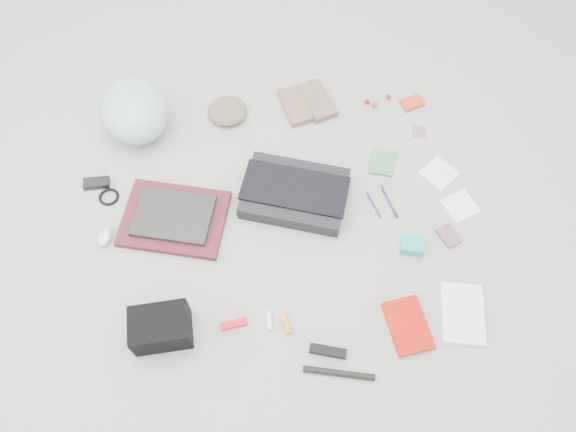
{
  "coord_description": "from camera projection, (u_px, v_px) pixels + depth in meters",
  "views": [
    {
      "loc": [
        -0.1,
        -1.05,
        1.96
      ],
      "look_at": [
        0.0,
        0.0,
        0.05
      ],
      "focal_mm": 35.0,
      "sensor_mm": 36.0,
      "label": 1
    }
  ],
  "objects": [
    {
      "name": "power_brick",
      "position": [
        97.0,
        183.0,
        2.3
      ],
      "size": [
        0.1,
        0.05,
        0.03
      ],
      "primitive_type": "cube",
      "rotation": [
        0.0,
        0.0,
        0.02
      ],
      "color": "black",
      "rests_on": "ground_plane"
    },
    {
      "name": "pen_black",
      "position": [
        390.0,
        203.0,
        2.26
      ],
      "size": [
        0.04,
        0.14,
        0.01
      ],
      "primitive_type": "cylinder",
      "rotation": [
        1.57,
        0.0,
        0.27
      ],
      "color": "black",
      "rests_on": "ground_plane"
    },
    {
      "name": "messenger_bag",
      "position": [
        295.0,
        193.0,
        2.25
      ],
      "size": [
        0.47,
        0.4,
        0.07
      ],
      "primitive_type": "cube",
      "rotation": [
        0.0,
        0.0,
        -0.31
      ],
      "color": "black",
      "rests_on": "ground_plane"
    },
    {
      "name": "camera_bag",
      "position": [
        161.0,
        328.0,
        1.95
      ],
      "size": [
        0.21,
        0.15,
        0.13
      ],
      "primitive_type": "cube",
      "rotation": [
        0.0,
        0.0,
        0.06
      ],
      "color": "black",
      "rests_on": "ground_plane"
    },
    {
      "name": "stamp_sheet",
      "position": [
        419.0,
        131.0,
        2.44
      ],
      "size": [
        0.06,
        0.07,
        0.0
      ],
      "primitive_type": "cube",
      "rotation": [
        0.0,
        0.0,
        -0.07
      ],
      "color": "gray",
      "rests_on": "ground_plane"
    },
    {
      "name": "mitten_left",
      "position": [
        295.0,
        106.0,
        2.49
      ],
      "size": [
        0.15,
        0.22,
        0.03
      ],
      "primitive_type": "cube",
      "rotation": [
        0.0,
        0.0,
        0.24
      ],
      "color": "#7B6050",
      "rests_on": "ground_plane"
    },
    {
      "name": "altoids_tin",
      "position": [
        412.0,
        103.0,
        2.51
      ],
      "size": [
        0.11,
        0.09,
        0.02
      ],
      "primitive_type": "cube",
      "rotation": [
        0.0,
        0.0,
        0.31
      ],
      "color": "#D64320",
      "rests_on": "ground_plane"
    },
    {
      "name": "cable_coil",
      "position": [
        109.0,
        197.0,
        2.27
      ],
      "size": [
        0.1,
        0.1,
        0.01
      ],
      "primitive_type": "torus",
      "rotation": [
        0.0,
        0.0,
        -0.27
      ],
      "color": "black",
      "rests_on": "ground_plane"
    },
    {
      "name": "mouse",
      "position": [
        105.0,
        236.0,
        2.18
      ],
      "size": [
        0.07,
        0.1,
        0.03
      ],
      "primitive_type": "ellipsoid",
      "rotation": [
        0.0,
        0.0,
        -0.19
      ],
      "color": "silver",
      "rests_on": "ground_plane"
    },
    {
      "name": "pen_navy",
      "position": [
        389.0,
        201.0,
        2.27
      ],
      "size": [
        0.04,
        0.15,
        0.01
      ],
      "primitive_type": "cylinder",
      "rotation": [
        1.57,
        0.0,
        0.21
      ],
      "color": "navy",
      "rests_on": "ground_plane"
    },
    {
      "name": "ground_plane",
      "position": [
        288.0,
        222.0,
        2.23
      ],
      "size": [
        4.0,
        4.0,
        0.0
      ],
      "primitive_type": "plane",
      "color": "gray"
    },
    {
      "name": "bike_pump",
      "position": [
        339.0,
        373.0,
        1.93
      ],
      "size": [
        0.25,
        0.08,
        0.02
      ],
      "primitive_type": "cylinder",
      "rotation": [
        0.0,
        1.57,
        -0.22
      ],
      "color": "black",
      "rests_on": "ground_plane"
    },
    {
      "name": "book_white",
      "position": [
        462.0,
        314.0,
        2.03
      ],
      "size": [
        0.19,
        0.25,
        0.02
      ],
      "primitive_type": "cube",
      "rotation": [
        0.0,
        0.0,
        -0.19
      ],
      "color": "white",
      "rests_on": "ground_plane"
    },
    {
      "name": "bag_flap",
      "position": [
        295.0,
        188.0,
        2.22
      ],
      "size": [
        0.46,
        0.31,
        0.01
      ],
      "primitive_type": "cube",
      "rotation": [
        0.0,
        0.0,
        -0.31
      ],
      "color": "black",
      "rests_on": "messenger_bag"
    },
    {
      "name": "lollipop_c",
      "position": [
        388.0,
        97.0,
        2.52
      ],
      "size": [
        0.03,
        0.03,
        0.02
      ],
      "primitive_type": "sphere",
      "rotation": [
        0.0,
        0.0,
        0.13
      ],
      "color": "maroon",
      "rests_on": "ground_plane"
    },
    {
      "name": "laptop",
      "position": [
        173.0,
        216.0,
        2.2
      ],
      "size": [
        0.34,
        0.28,
        0.02
      ],
      "primitive_type": "cube",
      "rotation": [
        0.0,
        0.0,
        -0.25
      ],
      "color": "black",
      "rests_on": "laptop_sleeve"
    },
    {
      "name": "toiletry_tube_orange",
      "position": [
        286.0,
        323.0,
        2.01
      ],
      "size": [
        0.04,
        0.08,
        0.02
      ],
      "primitive_type": "cylinder",
      "rotation": [
        1.57,
        0.0,
        0.23
      ],
      "color": "orange",
      "rests_on": "ground_plane"
    },
    {
      "name": "bike_helmet",
      "position": [
        134.0,
        111.0,
        2.37
      ],
      "size": [
        0.36,
        0.41,
        0.21
      ],
      "primitive_type": "ellipsoid",
      "rotation": [
        0.0,
        0.0,
        0.3
      ],
      "color": "#9FD5CC",
      "rests_on": "ground_plane"
    },
    {
      "name": "lollipop_b",
      "position": [
        375.0,
        105.0,
        2.5
      ],
      "size": [
        0.03,
        0.03,
        0.03
      ],
      "primitive_type": "sphere",
      "rotation": [
        0.0,
        0.0,
        -0.29
      ],
      "color": "red",
      "rests_on": "ground_plane"
    },
    {
      "name": "notepad",
      "position": [
        382.0,
        162.0,
        2.36
      ],
      "size": [
        0.13,
        0.15,
        0.01
      ],
      "primitive_type": "cube",
      "rotation": [
        0.0,
        0.0,
        -0.3
      ],
      "color": "#478351",
      "rests_on": "ground_plane"
    },
    {
      "name": "book_red",
      "position": [
        408.0,
        326.0,
        2.01
      ],
      "size": [
        0.16,
        0.22,
        0.02
      ],
      "primitive_type": "cube",
      "rotation": [
        0.0,
        0.0,
        0.15
      ],
      "color": "red",
      "rests_on": "ground_plane"
    },
    {
      "name": "laptop_sleeve",
      "position": [
        174.0,
        219.0,
        2.22
      ],
      "size": [
        0.46,
        0.39,
        0.03
      ],
      "primitive_type": "cube",
      "rotation": [
        0.0,
        0.0,
        -0.25
      ],
      "color": "#521A26",
      "rests_on": "ground_plane"
    },
    {
      "name": "lollipop_a",
      "position": [
        367.0,
        102.0,
        2.51
      ],
      "size": [
        0.03,
        0.03,
        0.02
      ],
      "primitive_type": "sphere",
      "rotation": [
        0.0,
        0.0,
        -0.21
      ],
      "color": "#A30B0C",
      "rests_on": "ground_plane"
    },
    {
      "name": "toiletry_tube_white",
      "position": [
        269.0,
        321.0,
        2.02
      ],
      "size": [
        0.02,
        0.07,
        0.02
      ],
      "primitive_type": "cylinder",
      "rotation": [
        1.57,
        0.0,
        -0.04
      ],
      "color": "white",
      "rests_on": "ground_plane"
    },
    {
      "name": "beanie",
      "position": [
        227.0,
        111.0,
        2.46
      ],
      "size": [
        0.21,
        0.2,
        0.06
      ],
      "primitive_type": "ellipsoid",
      "rotation": [
        0.0,
        0.0,
        -0.25
      ],
      "color": "#6B5F4C",
      "rests_on": "ground_plane"
    },
    {
      "name": "napkin_top",
      "position": [
        439.0,
        174.0,
        2.33
      ],
      "size": [
        0.18,
        0.18,
        0.01
      ],
      "primitive_type": "cube",
      "rotation": [
        0.0,
        0.0,
        0.67
      ],
      "color": "white",
      "rests_on": "ground_plane"
    },
    {
      "name": "card_deck",
      "position": [
        448.0,
        236.0,
        2.19
      ],
      "size": [
        0.09,
        0.11,
        0.02
      ],
      "primitive_type": "cube",
      "rotation": [
        0.0,
        0.0,
        0.41
      ],
      "color": "#7C5865",
      "rests_on": "ground_plane"
    },
    {
      "name": "napkin_bottom",
      "position": [
        460.0,
        206.0,
        2.26
      ],
      "size": [
        0.15,
        0.15,
        0.01
      ],
      "primitive_type": "cube",
      "rotation": [
        0.0,
        0.0,
        0.37
      ],
      "color": "white",
      "rests_on": "ground_plane"
    },
    {
      "name": "pen_blue",
      "position": [
        374.0,
        206.0,
        2.26
      ],
      "size": [
        0.04,
        0.13,
        0.01
      ],
      "primitive_type": "cylinder",
      "rotation": [
        1.57,
        0.0,
        0.29
      ],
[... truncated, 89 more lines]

